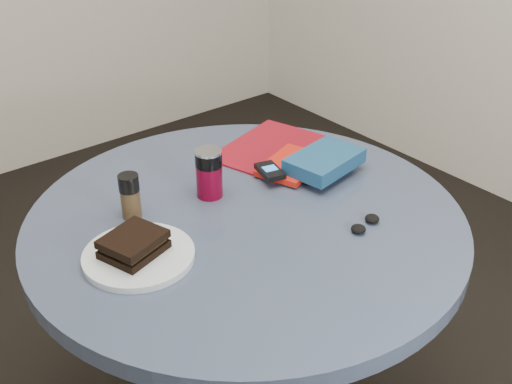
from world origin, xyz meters
TOP-DOWN VIEW (x-y plane):
  - table at (0.00, 0.00)m, footprint 1.00×1.00m
  - plate at (-0.27, 0.01)m, footprint 0.29×0.29m
  - sandwich at (-0.28, 0.01)m, footprint 0.14×0.13m
  - soda_can at (-0.01, 0.12)m, footprint 0.08×0.08m
  - pepper_grinder at (-0.20, 0.16)m, footprint 0.05×0.05m
  - magazine at (0.26, 0.22)m, footprint 0.36×0.31m
  - red_book at (0.23, 0.10)m, footprint 0.21×0.18m
  - novel at (0.27, 0.03)m, footprint 0.21×0.15m
  - mp3_player at (0.15, 0.09)m, footprint 0.07×0.09m
  - headphones at (0.17, -0.21)m, footprint 0.09×0.05m

SIDE VIEW (x-z plane):
  - table at x=0.00m, z-range 0.21..0.96m
  - magazine at x=0.26m, z-range 0.75..0.76m
  - plate at x=-0.27m, z-range 0.75..0.76m
  - headphones at x=0.17m, z-range 0.75..0.77m
  - red_book at x=0.23m, z-range 0.76..0.77m
  - mp3_player at x=0.15m, z-range 0.77..0.79m
  - sandwich at x=-0.28m, z-range 0.76..0.81m
  - novel at x=0.27m, z-range 0.77..0.81m
  - pepper_grinder at x=-0.20m, z-range 0.75..0.86m
  - soda_can at x=-0.01m, z-range 0.75..0.87m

